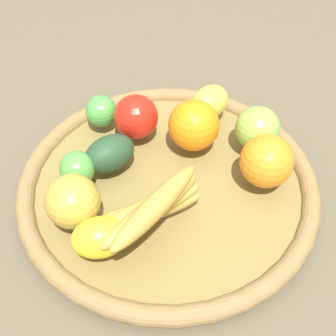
% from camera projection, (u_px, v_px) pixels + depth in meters
% --- Properties ---
extents(ground_plane, '(2.40, 2.40, 0.00)m').
position_uv_depth(ground_plane, '(168.00, 192.00, 0.71)').
color(ground_plane, brown).
rests_on(ground_plane, ground).
extents(basket, '(0.45, 0.45, 0.03)m').
position_uv_depth(basket, '(168.00, 185.00, 0.70)').
color(basket, olive).
rests_on(basket, ground_plane).
extents(orange_1, '(0.11, 0.11, 0.08)m').
position_uv_depth(orange_1, '(267.00, 161.00, 0.65)').
color(orange_1, orange).
rests_on(orange_1, basket).
extents(orange_0, '(0.10, 0.10, 0.08)m').
position_uv_depth(orange_0, '(194.00, 125.00, 0.71)').
color(orange_0, orange).
rests_on(orange_0, basket).
extents(banana_bunch, '(0.17, 0.15, 0.07)m').
position_uv_depth(banana_bunch, '(149.00, 210.00, 0.60)').
color(banana_bunch, '#AF8C3B').
rests_on(banana_bunch, basket).
extents(lime_1, '(0.06, 0.06, 0.05)m').
position_uv_depth(lime_1, '(101.00, 111.00, 0.75)').
color(lime_1, '#489A41').
rests_on(lime_1, basket).
extents(lemon_0, '(0.09, 0.09, 0.05)m').
position_uv_depth(lemon_0, '(210.00, 102.00, 0.76)').
color(lemon_0, yellow).
rests_on(lemon_0, basket).
extents(lemon_1, '(0.08, 0.06, 0.05)m').
position_uv_depth(lemon_1, '(100.00, 237.00, 0.58)').
color(lemon_1, yellow).
rests_on(lemon_1, basket).
extents(apple_1, '(0.07, 0.07, 0.07)m').
position_uv_depth(apple_1, '(136.00, 117.00, 0.73)').
color(apple_1, red).
rests_on(apple_1, basket).
extents(lime_0, '(0.05, 0.05, 0.05)m').
position_uv_depth(lime_0, '(77.00, 169.00, 0.66)').
color(lime_0, '#4D9840').
rests_on(lime_0, basket).
extents(apple_2, '(0.09, 0.09, 0.07)m').
position_uv_depth(apple_2, '(73.00, 201.00, 0.61)').
color(apple_2, gold).
rests_on(apple_2, basket).
extents(apple_0, '(0.10, 0.10, 0.07)m').
position_uv_depth(apple_0, '(258.00, 128.00, 0.71)').
color(apple_0, '#85AE44').
rests_on(apple_0, basket).
extents(avocado, '(0.09, 0.09, 0.05)m').
position_uv_depth(avocado, '(110.00, 154.00, 0.68)').
color(avocado, '#234128').
rests_on(avocado, basket).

